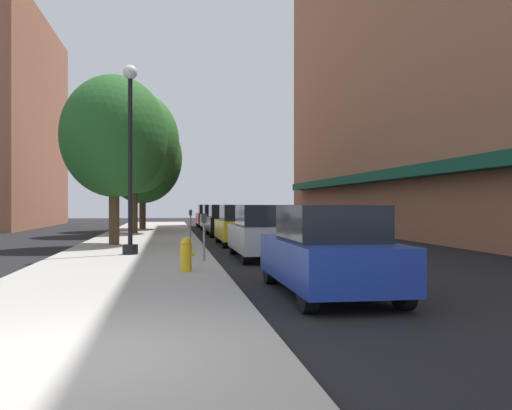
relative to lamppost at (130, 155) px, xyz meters
The scene contains 16 objects.
ground_plane 8.15m from the lamppost, 56.81° to the left, with size 90.00×90.00×0.00m, color black.
sidewalk_slab 7.92m from the lamppost, 89.21° to the left, with size 4.80×50.00×0.12m, color #A8A399.
building_far_background 27.89m from the lamppost, 113.36° to the left, with size 6.80×18.00×15.49m.
lamppost is the anchor object (origin of this frame).
fire_hydrant 5.61m from the lamppost, 71.08° to the right, with size 0.33×0.26×0.79m.
parking_meter_near 8.26m from the lamppost, 74.29° to the left, with size 0.14×0.09×1.31m.
parking_meter_far 3.93m from the lamppost, 48.11° to the right, with size 0.14×0.09×1.31m.
tree_near 13.11m from the lamppost, 93.12° to the left, with size 4.88×4.88×7.75m.
tree_mid 4.58m from the lamppost, 101.88° to the left, with size 4.10×4.10×6.56m.
tree_far 17.93m from the lamppost, 91.57° to the left, with size 4.97×4.97×7.34m.
car_blue 9.11m from the lamppost, 62.18° to the right, with size 1.80×4.30×1.66m.
car_silver 4.82m from the lamppost, 11.22° to the right, with size 1.80×4.30×1.66m.
car_yellow 6.90m from the lamppost, 50.69° to the left, with size 1.80×4.30×1.66m.
car_black 12.58m from the lamppost, 70.61° to the left, with size 1.80×4.30×1.66m.
car_green 17.90m from the lamppost, 76.63° to the left, with size 1.80×4.30×1.66m.
car_red 23.93m from the lamppost, 80.08° to the left, with size 1.80×4.30×1.66m.
Camera 1 is at (1.13, -5.84, 1.67)m, focal length 38.71 mm.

